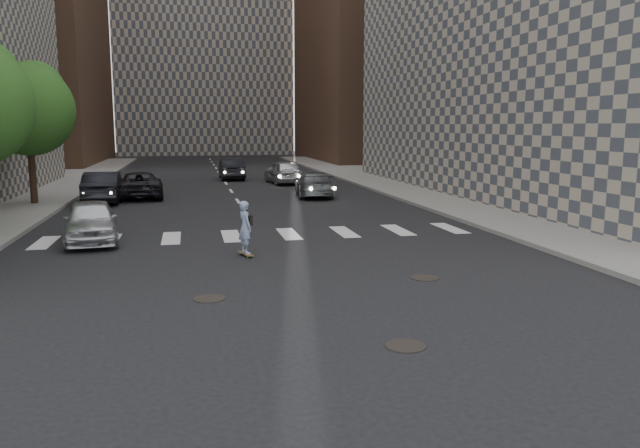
{
  "coord_description": "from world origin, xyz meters",
  "views": [
    {
      "loc": [
        -2.34,
        -12.21,
        3.75
      ],
      "look_at": [
        0.84,
        2.92,
        1.3
      ],
      "focal_mm": 35.0,
      "sensor_mm": 36.0,
      "label": 1
    }
  ],
  "objects_px": {
    "skateboarder": "(245,227)",
    "silver_sedan": "(91,221)",
    "traffic_car_e": "(231,169)",
    "traffic_car_b": "(314,184)",
    "traffic_car_c": "(140,185)",
    "traffic_car_d": "(284,172)",
    "tree_c": "(30,106)",
    "traffic_car_a": "(103,187)"
  },
  "relations": [
    {
      "from": "tree_c",
      "to": "traffic_car_b",
      "type": "xyz_separation_m",
      "value": [
        13.6,
        1.07,
        -3.98
      ]
    },
    {
      "from": "skateboarder",
      "to": "tree_c",
      "type": "bearing_deg",
      "value": 104.7
    },
    {
      "from": "traffic_car_b",
      "to": "traffic_car_d",
      "type": "distance_m",
      "value": 7.8
    },
    {
      "from": "skateboarder",
      "to": "traffic_car_a",
      "type": "xyz_separation_m",
      "value": [
        -5.68,
        14.25,
        -0.08
      ]
    },
    {
      "from": "tree_c",
      "to": "silver_sedan",
      "type": "bearing_deg",
      "value": -69.08
    },
    {
      "from": "traffic_car_e",
      "to": "silver_sedan",
      "type": "bearing_deg",
      "value": 74.19
    },
    {
      "from": "silver_sedan",
      "to": "traffic_car_e",
      "type": "xyz_separation_m",
      "value": [
        6.08,
        23.21,
        0.05
      ]
    },
    {
      "from": "traffic_car_a",
      "to": "traffic_car_e",
      "type": "bearing_deg",
      "value": -121.29
    },
    {
      "from": "traffic_car_a",
      "to": "traffic_car_b",
      "type": "relative_size",
      "value": 1.01
    },
    {
      "from": "silver_sedan",
      "to": "traffic_car_e",
      "type": "relative_size",
      "value": 0.9
    },
    {
      "from": "traffic_car_a",
      "to": "traffic_car_e",
      "type": "relative_size",
      "value": 1.03
    },
    {
      "from": "skateboarder",
      "to": "traffic_car_a",
      "type": "distance_m",
      "value": 15.34
    },
    {
      "from": "traffic_car_c",
      "to": "traffic_car_e",
      "type": "bearing_deg",
      "value": -121.33
    },
    {
      "from": "traffic_car_d",
      "to": "traffic_car_c",
      "type": "bearing_deg",
      "value": 30.4
    },
    {
      "from": "skateboarder",
      "to": "traffic_car_b",
      "type": "height_order",
      "value": "skateboarder"
    },
    {
      "from": "traffic_car_b",
      "to": "traffic_car_c",
      "type": "relative_size",
      "value": 0.93
    },
    {
      "from": "traffic_car_e",
      "to": "traffic_car_c",
      "type": "bearing_deg",
      "value": 61.32
    },
    {
      "from": "traffic_car_c",
      "to": "traffic_car_d",
      "type": "height_order",
      "value": "traffic_car_d"
    },
    {
      "from": "traffic_car_a",
      "to": "traffic_car_c",
      "type": "xyz_separation_m",
      "value": [
        1.59,
        1.68,
        -0.08
      ]
    },
    {
      "from": "traffic_car_d",
      "to": "traffic_car_b",
      "type": "bearing_deg",
      "value": 86.62
    },
    {
      "from": "skateboarder",
      "to": "traffic_car_d",
      "type": "bearing_deg",
      "value": 60.86
    },
    {
      "from": "skateboarder",
      "to": "traffic_car_e",
      "type": "bearing_deg",
      "value": 69.19
    },
    {
      "from": "traffic_car_a",
      "to": "traffic_car_c",
      "type": "relative_size",
      "value": 0.94
    },
    {
      "from": "skateboarder",
      "to": "traffic_car_a",
      "type": "height_order",
      "value": "skateboarder"
    },
    {
      "from": "traffic_car_b",
      "to": "traffic_car_e",
      "type": "bearing_deg",
      "value": -66.75
    },
    {
      "from": "traffic_car_d",
      "to": "tree_c",
      "type": "bearing_deg",
      "value": 27.25
    },
    {
      "from": "tree_c",
      "to": "skateboarder",
      "type": "relative_size",
      "value": 4.08
    },
    {
      "from": "silver_sedan",
      "to": "traffic_car_d",
      "type": "xyz_separation_m",
      "value": [
        9.19,
        19.21,
        0.08
      ]
    },
    {
      "from": "traffic_car_b",
      "to": "traffic_car_c",
      "type": "bearing_deg",
      "value": -1.66
    },
    {
      "from": "traffic_car_d",
      "to": "skateboarder",
      "type": "bearing_deg",
      "value": 71.92
    },
    {
      "from": "traffic_car_c",
      "to": "silver_sedan",
      "type": "bearing_deg",
      "value": 83.51
    },
    {
      "from": "traffic_car_d",
      "to": "silver_sedan",
      "type": "bearing_deg",
      "value": 57.68
    },
    {
      "from": "traffic_car_b",
      "to": "traffic_car_e",
      "type": "distance_m",
      "value": 12.32
    },
    {
      "from": "skateboarder",
      "to": "silver_sedan",
      "type": "distance_m",
      "value": 5.7
    },
    {
      "from": "skateboarder",
      "to": "silver_sedan",
      "type": "xyz_separation_m",
      "value": [
        -4.69,
        3.23,
        -0.16
      ]
    },
    {
      "from": "tree_c",
      "to": "traffic_car_b",
      "type": "distance_m",
      "value": 14.21
    },
    {
      "from": "silver_sedan",
      "to": "tree_c",
      "type": "bearing_deg",
      "value": 103.68
    },
    {
      "from": "traffic_car_e",
      "to": "traffic_car_d",
      "type": "bearing_deg",
      "value": 126.72
    },
    {
      "from": "silver_sedan",
      "to": "traffic_car_e",
      "type": "distance_m",
      "value": 23.99
    },
    {
      "from": "traffic_car_b",
      "to": "traffic_car_d",
      "type": "relative_size",
      "value": 1.03
    },
    {
      "from": "traffic_car_a",
      "to": "traffic_car_d",
      "type": "height_order",
      "value": "traffic_car_d"
    },
    {
      "from": "traffic_car_a",
      "to": "traffic_car_d",
      "type": "bearing_deg",
      "value": -142.37
    }
  ]
}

